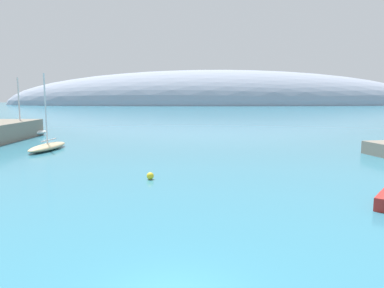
# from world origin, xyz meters

# --- Properties ---
(distant_ridge) EXTENTS (266.96, 60.23, 43.41)m
(distant_ridge) POSITION_xyz_m (16.65, 220.35, 0.00)
(distant_ridge) COLOR #8E99AD
(distant_ridge) RESTS_ON ground
(sailboat_white_near_shore) EXTENTS (6.95, 7.05, 8.27)m
(sailboat_white_near_shore) POSITION_xyz_m (-23.59, 41.22, 0.52)
(sailboat_white_near_shore) COLOR white
(sailboat_white_near_shore) RESTS_ON water
(sailboat_sand_mid_mooring) EXTENTS (2.75, 6.97, 8.07)m
(sailboat_sand_mid_mooring) POSITION_xyz_m (-14.80, 28.62, 0.43)
(sailboat_sand_mid_mooring) COLOR #C6B284
(sailboat_sand_mid_mooring) RESTS_ON water
(mooring_buoy_yellow) EXTENTS (0.50, 0.50, 0.50)m
(mooring_buoy_yellow) POSITION_xyz_m (-2.31, 15.08, 0.25)
(mooring_buoy_yellow) COLOR yellow
(mooring_buoy_yellow) RESTS_ON water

